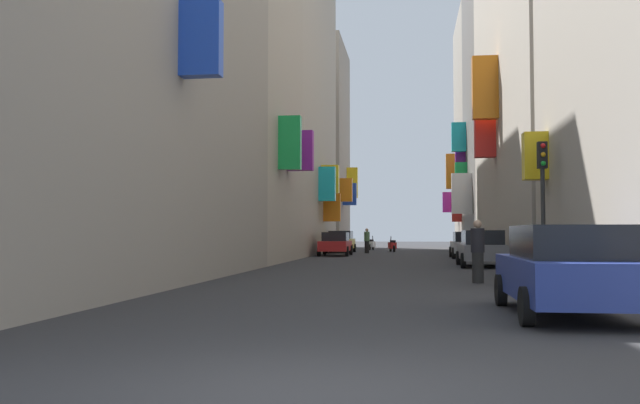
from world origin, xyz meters
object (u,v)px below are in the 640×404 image
object	(u,v)px
scooter_white	(371,244)
traffic_light_near_corner	(543,186)
parked_car_yellow	(341,241)
pedestrian_near_left	(478,251)
pedestrian_crossing	(367,241)
parked_car_red	(335,243)
parked_car_silver	(468,244)
parked_car_blue	(568,269)
scooter_orange	(350,244)
parked_car_grey	(482,248)
scooter_red	(392,245)

from	to	relation	value
scooter_white	traffic_light_near_corner	world-z (taller)	traffic_light_near_corner
parked_car_yellow	pedestrian_near_left	xyz separation A→B (m)	(6.74, -28.11, 0.09)
pedestrian_near_left	pedestrian_crossing	bearing A→B (deg)	100.16
parked_car_red	scooter_white	distance (m)	13.82
parked_car_yellow	parked_car_silver	world-z (taller)	parked_car_yellow
scooter_white	traffic_light_near_corner	distance (m)	35.81
parked_car_blue	scooter_orange	xyz separation A→B (m)	(-7.45, 41.78, -0.33)
parked_car_blue	parked_car_grey	size ratio (longest dim) A/B	1.06
parked_car_grey	scooter_white	world-z (taller)	parked_car_grey
parked_car_silver	traffic_light_near_corner	xyz separation A→B (m)	(0.60, -18.38, 1.96)
parked_car_blue	parked_car_yellow	xyz separation A→B (m)	(-7.52, 35.55, -0.00)
scooter_white	pedestrian_near_left	distance (m)	35.79
parked_car_silver	traffic_light_near_corner	world-z (taller)	traffic_light_near_corner
scooter_orange	pedestrian_near_left	xyz separation A→B (m)	(6.67, -34.34, 0.42)
parked_car_blue	traffic_light_near_corner	bearing A→B (deg)	82.22
parked_car_grey	parked_car_yellow	xyz separation A→B (m)	(-7.80, 18.84, 0.01)
parked_car_grey	scooter_white	bearing A→B (deg)	103.05
scooter_red	pedestrian_near_left	size ratio (longest dim) A/B	1.04
pedestrian_crossing	parked_car_red	bearing A→B (deg)	-106.71
parked_car_yellow	pedestrian_near_left	size ratio (longest dim) A/B	2.34
scooter_white	pedestrian_near_left	world-z (taller)	pedestrian_near_left
parked_car_blue	parked_car_yellow	distance (m)	36.34
parked_car_grey	parked_car_silver	distance (m)	9.47
scooter_white	traffic_light_near_corner	xyz separation A→B (m)	(6.86, -35.07, 2.26)
parked_car_yellow	traffic_light_near_corner	size ratio (longest dim) A/B	1.04
parked_car_red	pedestrian_near_left	world-z (taller)	pedestrian_near_left
parked_car_blue	pedestrian_near_left	xyz separation A→B (m)	(-0.78, 7.44, 0.08)
scooter_white	scooter_red	bearing A→B (deg)	-70.46
parked_car_silver	parked_car_red	xyz separation A→B (m)	(-7.65, 2.94, -0.01)
parked_car_yellow	pedestrian_crossing	world-z (taller)	pedestrian_crossing
parked_car_yellow	traffic_light_near_corner	bearing A→B (deg)	-72.80
traffic_light_near_corner	parked_car_red	bearing A→B (deg)	111.15
parked_car_grey	parked_car_yellow	bearing A→B (deg)	112.49
scooter_orange	pedestrian_near_left	size ratio (longest dim) A/B	1.09
scooter_red	parked_car_blue	bearing A→B (deg)	-83.99
scooter_orange	traffic_light_near_corner	distance (m)	35.10
scooter_orange	traffic_light_near_corner	size ratio (longest dim) A/B	0.48
traffic_light_near_corner	scooter_red	bearing A→B (deg)	99.56
scooter_red	scooter_orange	bearing A→B (deg)	130.86
pedestrian_crossing	traffic_light_near_corner	bearing A→B (deg)	-75.90
parked_car_red	pedestrian_near_left	xyz separation A→B (m)	(6.40, -21.69, 0.13)
parked_car_yellow	parked_car_red	world-z (taller)	parked_car_yellow
parked_car_blue	pedestrian_near_left	world-z (taller)	pedestrian_near_left
scooter_red	parked_car_grey	bearing A→B (deg)	-78.58
scooter_orange	scooter_red	size ratio (longest dim) A/B	1.05
parked_car_grey	traffic_light_near_corner	bearing A→B (deg)	-84.92
scooter_orange	pedestrian_crossing	size ratio (longest dim) A/B	1.13
pedestrian_crossing	traffic_light_near_corner	size ratio (longest dim) A/B	0.42
parked_car_red	traffic_light_near_corner	size ratio (longest dim) A/B	1.02
scooter_white	scooter_red	size ratio (longest dim) A/B	0.99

